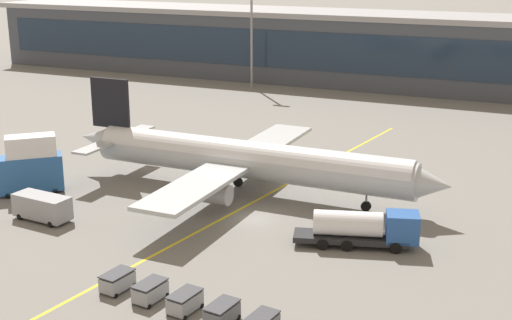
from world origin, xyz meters
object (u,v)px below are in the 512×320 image
object	(u,v)px
fuel_tanker	(365,228)
baggage_cart_1	(150,291)
lavatory_truck	(43,206)
catering_lift	(30,165)
main_airliner	(247,159)
baggage_cart_2	(185,302)
baggage_cart_3	(222,313)
baggage_cart_0	(117,281)

from	to	relation	value
fuel_tanker	baggage_cart_1	distance (m)	20.05
lavatory_truck	catering_lift	distance (m)	9.05
main_airliner	baggage_cart_2	distance (m)	26.44
baggage_cart_2	baggage_cart_3	xyz separation A→B (m)	(3.18, -0.39, 0.00)
fuel_tanker	lavatory_truck	world-z (taller)	fuel_tanker
baggage_cart_3	baggage_cart_1	bearing A→B (deg)	173.02
baggage_cart_1	baggage_cart_2	bearing A→B (deg)	-6.98
fuel_tanker	main_airliner	bearing A→B (deg)	150.59
lavatory_truck	baggage_cart_3	distance (m)	26.71
baggage_cart_0	catering_lift	bearing A→B (deg)	144.78
main_airliner	baggage_cart_2	size ratio (longest dim) A/B	15.13
main_airliner	baggage_cart_0	xyz separation A→B (m)	(0.56, -24.57, -3.02)
baggage_cart_3	fuel_tanker	bearing A→B (deg)	72.68
fuel_tanker	catering_lift	world-z (taller)	catering_lift
catering_lift	baggage_cart_1	bearing A→B (deg)	-32.26
main_airliner	baggage_cart_1	distance (m)	25.41
catering_lift	baggage_cart_3	size ratio (longest dim) A/B	2.37
lavatory_truck	catering_lift	size ratio (longest dim) A/B	0.90
lavatory_truck	baggage_cart_1	xyz separation A→B (m)	(18.20, -9.73, -0.64)
baggage_cart_2	baggage_cart_0	bearing A→B (deg)	173.02
fuel_tanker	baggage_cart_2	world-z (taller)	fuel_tanker
baggage_cart_1	baggage_cart_3	distance (m)	6.40
lavatory_truck	baggage_cart_2	distance (m)	23.66
lavatory_truck	baggage_cart_2	size ratio (longest dim) A/B	2.12
catering_lift	baggage_cart_1	xyz separation A→B (m)	(24.82, -15.67, -2.28)
fuel_tanker	baggage_cart_2	size ratio (longest dim) A/B	3.93
catering_lift	baggage_cart_3	distance (m)	35.32
baggage_cart_0	baggage_cart_3	size ratio (longest dim) A/B	1.00
baggage_cart_1	main_airliner	bearing A→B (deg)	98.51
main_airliner	fuel_tanker	world-z (taller)	main_airliner
baggage_cart_1	baggage_cart_3	size ratio (longest dim) A/B	1.00
main_airliner	lavatory_truck	world-z (taller)	main_airliner
fuel_tanker	baggage_cart_0	bearing A→B (deg)	-133.07
main_airliner	catering_lift	bearing A→B (deg)	-156.24
catering_lift	lavatory_truck	bearing A→B (deg)	-41.88
catering_lift	baggage_cart_3	world-z (taller)	catering_lift
baggage_cart_3	lavatory_truck	bearing A→B (deg)	156.84
main_airliner	catering_lift	size ratio (longest dim) A/B	6.39
catering_lift	baggage_cart_0	size ratio (longest dim) A/B	2.37
lavatory_truck	baggage_cart_3	bearing A→B (deg)	-23.16
lavatory_truck	baggage_cart_0	bearing A→B (deg)	-31.87
catering_lift	baggage_cart_1	world-z (taller)	catering_lift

